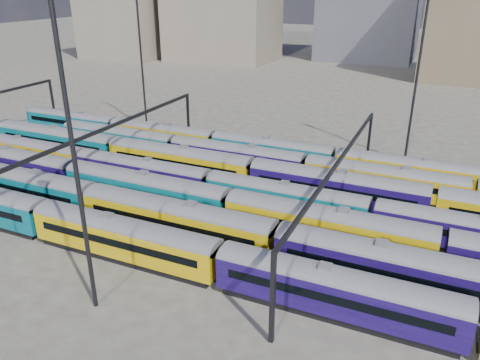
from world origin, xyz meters
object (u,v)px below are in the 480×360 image
at_px(rake_1, 176,217).
at_px(rake_2, 327,223).
at_px(rake_0, 220,259).
at_px(mast_2, 73,149).

distance_m(rake_1, rake_2, 15.35).
bearing_deg(rake_2, rake_1, -160.99).
distance_m(rake_0, rake_1, 9.04).
distance_m(rake_1, mast_2, 16.39).
bearing_deg(rake_1, mast_2, -93.54).
bearing_deg(mast_2, rake_1, 86.46).
height_order(rake_0, rake_1, rake_1).
bearing_deg(rake_0, mast_2, -139.76).
bearing_deg(rake_1, rake_0, -33.58).
relative_size(rake_0, rake_1, 1.13).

